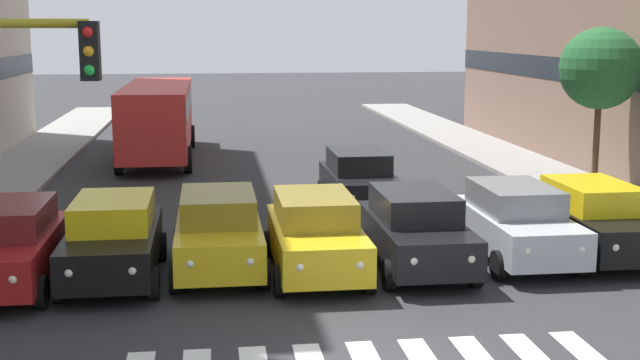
{
  "coord_description": "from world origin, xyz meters",
  "views": [
    {
      "loc": [
        2.41,
        12.08,
        5.23
      ],
      "look_at": [
        -0.13,
        -7.39,
        1.73
      ],
      "focal_mm": 47.67,
      "sensor_mm": 36.0,
      "label": 1
    }
  ],
  "objects_px": {
    "car_2": "(415,229)",
    "car_3": "(315,234)",
    "car_4": "(219,231)",
    "bus_behind_traffic": "(158,113)",
    "car_6": "(8,245)",
    "car_1": "(516,222)",
    "car_row2_0": "(359,179)",
    "street_tree_2": "(601,69)",
    "car_5": "(113,238)",
    "car_0": "(594,219)"
  },
  "relations": [
    {
      "from": "car_3",
      "to": "car_4",
      "type": "bearing_deg",
      "value": -13.65
    },
    {
      "from": "car_1",
      "to": "car_4",
      "type": "height_order",
      "value": "same"
    },
    {
      "from": "car_4",
      "to": "car_row2_0",
      "type": "xyz_separation_m",
      "value": [
        -4.16,
        -5.98,
        0.0
      ]
    },
    {
      "from": "car_2",
      "to": "car_6",
      "type": "height_order",
      "value": "same"
    },
    {
      "from": "car_3",
      "to": "car_4",
      "type": "distance_m",
      "value": 2.12
    },
    {
      "from": "car_0",
      "to": "car_5",
      "type": "xyz_separation_m",
      "value": [
        10.86,
        0.45,
        0.0
      ]
    },
    {
      "from": "car_4",
      "to": "bus_behind_traffic",
      "type": "xyz_separation_m",
      "value": [
        2.2,
        -16.72,
        0.97
      ]
    },
    {
      "from": "car_1",
      "to": "car_3",
      "type": "distance_m",
      "value": 4.71
    },
    {
      "from": "car_5",
      "to": "street_tree_2",
      "type": "distance_m",
      "value": 16.24
    },
    {
      "from": "car_4",
      "to": "car_row2_0",
      "type": "relative_size",
      "value": 1.0
    },
    {
      "from": "car_1",
      "to": "car_3",
      "type": "bearing_deg",
      "value": 6.55
    },
    {
      "from": "car_0",
      "to": "car_row2_0",
      "type": "relative_size",
      "value": 1.0
    },
    {
      "from": "car_2",
      "to": "street_tree_2",
      "type": "height_order",
      "value": "street_tree_2"
    },
    {
      "from": "car_3",
      "to": "car_6",
      "type": "relative_size",
      "value": 1.0
    },
    {
      "from": "car_0",
      "to": "car_5",
      "type": "bearing_deg",
      "value": 2.36
    },
    {
      "from": "car_3",
      "to": "car_5",
      "type": "relative_size",
      "value": 1.0
    },
    {
      "from": "car_5",
      "to": "street_tree_2",
      "type": "bearing_deg",
      "value": -152.44
    },
    {
      "from": "bus_behind_traffic",
      "to": "street_tree_2",
      "type": "xyz_separation_m",
      "value": [
        -14.13,
        9.68,
        2.14
      ]
    },
    {
      "from": "bus_behind_traffic",
      "to": "street_tree_2",
      "type": "distance_m",
      "value": 17.26
    },
    {
      "from": "street_tree_2",
      "to": "car_2",
      "type": "bearing_deg",
      "value": 44.14
    },
    {
      "from": "car_1",
      "to": "car_2",
      "type": "height_order",
      "value": "same"
    },
    {
      "from": "car_2",
      "to": "car_5",
      "type": "bearing_deg",
      "value": -0.29
    },
    {
      "from": "car_0",
      "to": "car_2",
      "type": "relative_size",
      "value": 1.0
    },
    {
      "from": "car_5",
      "to": "car_6",
      "type": "bearing_deg",
      "value": 7.88
    },
    {
      "from": "car_row2_0",
      "to": "bus_behind_traffic",
      "type": "height_order",
      "value": "bus_behind_traffic"
    },
    {
      "from": "car_2",
      "to": "bus_behind_traffic",
      "type": "xyz_separation_m",
      "value": [
        6.5,
        -17.09,
        0.97
      ]
    },
    {
      "from": "bus_behind_traffic",
      "to": "car_3",
      "type": "bearing_deg",
      "value": 103.91
    },
    {
      "from": "car_1",
      "to": "car_5",
      "type": "distance_m",
      "value": 8.95
    },
    {
      "from": "bus_behind_traffic",
      "to": "car_1",
      "type": "bearing_deg",
      "value": 118.21
    },
    {
      "from": "car_1",
      "to": "car_row2_0",
      "type": "xyz_separation_m",
      "value": [
        2.58,
        -5.95,
        0.0
      ]
    },
    {
      "from": "car_1",
      "to": "street_tree_2",
      "type": "distance_m",
      "value": 9.25
    },
    {
      "from": "car_2",
      "to": "car_row2_0",
      "type": "xyz_separation_m",
      "value": [
        0.13,
        -6.36,
        0.0
      ]
    },
    {
      "from": "car_0",
      "to": "bus_behind_traffic",
      "type": "distance_m",
      "value": 19.87
    },
    {
      "from": "car_0",
      "to": "car_4",
      "type": "distance_m",
      "value": 8.66
    },
    {
      "from": "car_0",
      "to": "street_tree_2",
      "type": "bearing_deg",
      "value": -115.26
    },
    {
      "from": "car_2",
      "to": "car_row2_0",
      "type": "bearing_deg",
      "value": -88.82
    },
    {
      "from": "car_2",
      "to": "car_3",
      "type": "height_order",
      "value": "same"
    },
    {
      "from": "car_3",
      "to": "car_0",
      "type": "bearing_deg",
      "value": -174.74
    },
    {
      "from": "car_6",
      "to": "car_2",
      "type": "bearing_deg",
      "value": -178.3
    },
    {
      "from": "car_0",
      "to": "car_4",
      "type": "relative_size",
      "value": 1.0
    },
    {
      "from": "bus_behind_traffic",
      "to": "car_2",
      "type": "bearing_deg",
      "value": 110.82
    },
    {
      "from": "car_1",
      "to": "car_2",
      "type": "xyz_separation_m",
      "value": [
        2.45,
        0.41,
        0.0
      ]
    },
    {
      "from": "street_tree_2",
      "to": "car_3",
      "type": "bearing_deg",
      "value": 37.37
    },
    {
      "from": "bus_behind_traffic",
      "to": "car_row2_0",
      "type": "bearing_deg",
      "value": 120.67
    },
    {
      "from": "car_4",
      "to": "bus_behind_traffic",
      "type": "bearing_deg",
      "value": -82.49
    },
    {
      "from": "street_tree_2",
      "to": "car_0",
      "type": "bearing_deg",
      "value": 64.74
    },
    {
      "from": "car_5",
      "to": "car_3",
      "type": "bearing_deg",
      "value": 177.86
    },
    {
      "from": "car_row2_0",
      "to": "street_tree_2",
      "type": "xyz_separation_m",
      "value": [
        -7.76,
        -1.05,
        3.12
      ]
    },
    {
      "from": "car_row2_0",
      "to": "bus_behind_traffic",
      "type": "relative_size",
      "value": 0.42
    },
    {
      "from": "car_5",
      "to": "car_6",
      "type": "distance_m",
      "value": 2.1
    }
  ]
}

